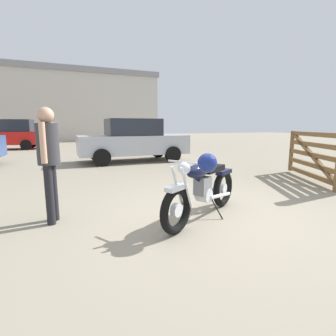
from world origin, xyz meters
The scene contains 7 objects.
ground_plane centered at (0.00, 0.00, 0.00)m, with size 80.00×80.00×0.00m, color gray.
vintage_motorcycle centered at (-0.25, -0.10, 0.49)m, with size 1.83×1.21×1.07m.
timber_gate centered at (3.63, 1.01, 0.70)m, with size 1.16×2.37×1.60m.
bystander centered at (-2.34, 0.63, 1.02)m, with size 0.30×0.45×1.66m.
pale_sedan_back centered at (0.41, 6.55, 0.84)m, with size 4.20×1.92×1.67m.
dark_sedan_left centered at (-5.23, 14.49, 0.92)m, with size 4.04×2.11×1.78m.
industrial_building centered at (-0.60, 27.41, 3.29)m, with size 14.99×13.12×6.56m.
Camera 1 is at (-2.13, -3.31, 1.40)m, focal length 27.13 mm.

